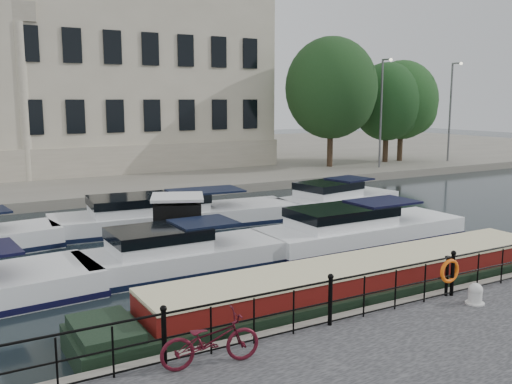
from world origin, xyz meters
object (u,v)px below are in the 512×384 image
bicycle (210,340)px  narrowboat (364,289)px  harbour_hut (178,226)px  life_ring_post (449,272)px  mooring_bollard (475,294)px

bicycle → narrowboat: (5.94, 2.41, -0.71)m
bicycle → harbour_hut: 10.78m
bicycle → life_ring_post: 7.11m
mooring_bollard → harbour_hut: bearing=109.7°
bicycle → harbour_hut: harbour_hut is taller
narrowboat → harbour_hut: harbour_hut is taller
narrowboat → harbour_hut: 8.18m
mooring_bollard → life_ring_post: (-0.16, 0.72, 0.42)m
mooring_bollard → bicycle: bearing=177.8°
harbour_hut → bicycle: bearing=-86.0°
harbour_hut → life_ring_post: bearing=-46.8°
narrowboat → harbour_hut: bearing=107.6°
bicycle → narrowboat: bearing=-59.4°
mooring_bollard → narrowboat: bearing=116.2°
narrowboat → life_ring_post: bearing=-59.3°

